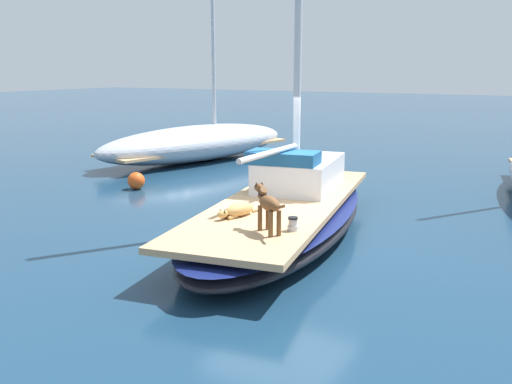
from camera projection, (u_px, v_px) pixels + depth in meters
ground_plane at (282, 235)px, 10.36m from camera, size 120.00×120.00×0.00m
sailboat_main at (282, 217)px, 10.29m from camera, size 3.67×7.55×0.66m
mast_main at (296, 0)px, 10.15m from camera, size 0.14×2.27×7.95m
cabin_house at (298, 171)px, 11.18m from camera, size 1.74×2.42×0.84m
dog_tan at (238, 210)px, 9.08m from camera, size 0.41×0.94×0.22m
dog_brown at (268, 204)px, 8.14m from camera, size 0.80×0.62×0.70m
deck_winch at (293, 224)px, 8.29m from camera, size 0.16×0.16×0.21m
coiled_rope at (234, 209)px, 9.49m from camera, size 0.32×0.32×0.04m
moored_boat_port_side at (197, 143)px, 18.56m from camera, size 4.15×8.01×5.70m
mooring_buoy at (136, 181)px, 14.20m from camera, size 0.44×0.44×0.44m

